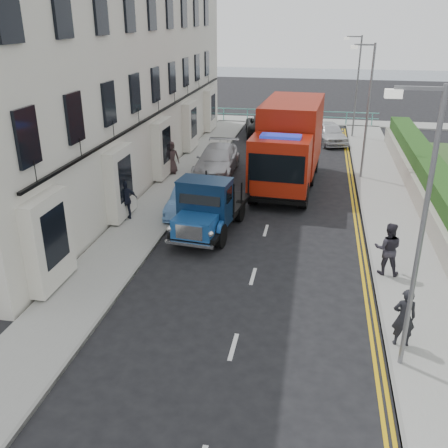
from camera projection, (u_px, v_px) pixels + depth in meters
ground at (244, 307)px, 15.27m from camera, size 120.00×120.00×0.00m
pavement_west at (166, 197)px, 24.29m from camera, size 2.40×38.00×0.12m
pavement_east at (390, 212)px, 22.49m from camera, size 2.60×38.00×0.12m
promenade at (296, 121)px, 41.51m from camera, size 30.00×2.50×0.12m
sea_plane at (308, 79)px, 69.60m from camera, size 120.00×120.00×0.00m
terrace_west at (104, 38)px, 25.88m from camera, size 6.31×30.20×14.25m
garden_east at (438, 197)px, 21.84m from camera, size 1.45×28.00×1.75m
seafront_railing at (296, 117)px, 40.58m from camera, size 13.00×0.08×1.11m
lamp_near at (418, 221)px, 11.19m from camera, size 1.23×0.18×7.00m
lamp_mid at (366, 105)px, 25.68m from camera, size 1.23×0.18×7.00m
lamp_far at (356, 81)px, 34.73m from camera, size 1.23×0.18×7.00m
bedford_lorry at (206, 210)px, 19.79m from camera, size 2.49×5.21×2.39m
red_lorry at (289, 143)px, 25.36m from camera, size 3.24×8.27×4.25m
parked_car_front at (207, 209)px, 21.25m from camera, size 1.89×3.76×1.23m
parked_car_mid at (190, 199)px, 22.36m from camera, size 1.45×3.90×1.27m
parked_car_rear at (217, 160)px, 27.87m from camera, size 2.25×5.27×1.52m
seafront_car_left at (262, 125)px, 36.84m from camera, size 3.18×5.46×1.43m
seafront_car_right at (329, 133)px, 34.51m from camera, size 2.84×4.54×1.44m
pedestrian_east_near at (404, 317)px, 13.06m from camera, size 0.64×0.45×1.67m
pedestrian_east_far at (388, 249)px, 16.69m from camera, size 0.96×0.78×1.85m
pedestrian_west_near at (126, 200)px, 21.23m from camera, size 1.03×1.00×1.73m
pedestrian_west_far at (171, 158)px, 27.39m from camera, size 1.03×0.85×1.80m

